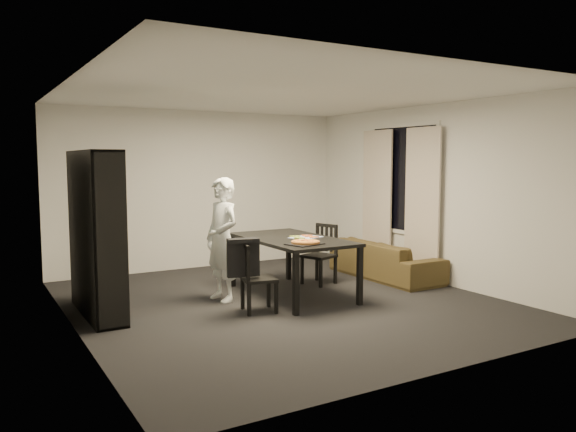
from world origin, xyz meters
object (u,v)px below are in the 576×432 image
baking_tray (305,244)px  sofa (385,259)px  chair_right (322,250)px  chair_left (253,273)px  pepperoni_pizza (305,242)px  bookshelf (96,233)px  dining_table (292,243)px  person (222,239)px

baking_tray → sofa: baking_tray is taller
chair_right → baking_tray: size_ratio=2.16×
chair_left → pepperoni_pizza: bearing=-83.4°
bookshelf → dining_table: (2.43, -0.33, -0.25)m
chair_left → sofa: (2.64, 0.74, -0.19)m
dining_table → pepperoni_pizza: pepperoni_pizza is taller
dining_table → chair_left: (-0.83, -0.49, -0.23)m
dining_table → sofa: (1.81, 0.25, -0.42)m
pepperoni_pizza → sofa: size_ratio=0.18×
chair_left → person: size_ratio=0.52×
person → sofa: (2.72, 0.04, -0.51)m
dining_table → person: bearing=167.2°
bookshelf → sofa: size_ratio=0.99×
baking_tray → person: bearing=133.2°
chair_left → chair_right: size_ratio=0.95×
sofa → bookshelf: bearing=88.8°
dining_table → pepperoni_pizza: (-0.14, -0.56, 0.09)m
bookshelf → baking_tray: size_ratio=4.75×
chair_right → pepperoni_pizza: chair_right is taller
bookshelf → person: size_ratio=1.21×
person → baking_tray: bearing=33.5°
sofa → pepperoni_pizza: bearing=112.6°
pepperoni_pizza → dining_table: bearing=76.1°
person → pepperoni_pizza: (0.77, -0.77, 0.01)m
chair_left → baking_tray: 0.74m
baking_tray → sofa: 2.20m
dining_table → sofa: bearing=7.7°
bookshelf → baking_tray: bookshelf is taller
bookshelf → dining_table: size_ratio=1.03×
chair_right → sofa: 1.08m
dining_table → chair_right: 0.89m
pepperoni_pizza → person: bearing=134.9°
chair_left → pepperoni_pizza: size_ratio=2.34×
baking_tray → dining_table: bearing=74.1°
pepperoni_pizza → sofa: (1.95, 0.81, -0.51)m
sofa → person: bearing=90.9°
bookshelf → pepperoni_pizza: (2.29, -0.90, -0.15)m
bookshelf → chair_left: 1.86m
dining_table → baking_tray: (-0.17, -0.58, 0.07)m
dining_table → person: size_ratio=1.17×
person → pepperoni_pizza: 1.09m
person → pepperoni_pizza: size_ratio=4.49×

